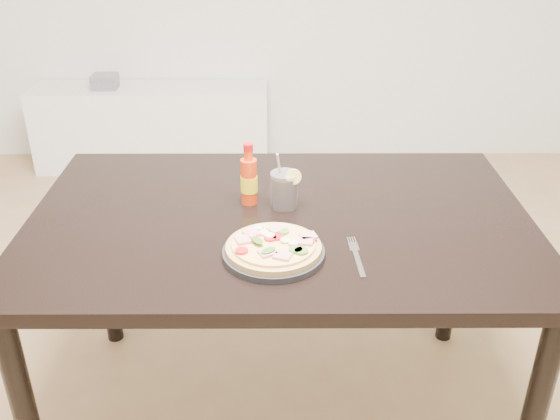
{
  "coord_description": "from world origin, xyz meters",
  "views": [
    {
      "loc": [
        -0.04,
        -1.53,
        1.58
      ],
      "look_at": [
        -0.03,
        -0.12,
        0.83
      ],
      "focal_mm": 40.0,
      "sensor_mm": 36.0,
      "label": 1
    }
  ],
  "objects_px": {
    "cola_cup": "(284,190)",
    "media_console": "(153,127)",
    "plate": "(274,253)",
    "pizza": "(274,246)",
    "fork": "(356,255)",
    "dining_table": "(280,241)",
    "hot_sauce_bottle": "(249,180)"
  },
  "relations": [
    {
      "from": "dining_table",
      "to": "pizza",
      "type": "bearing_deg",
      "value": -94.22
    },
    {
      "from": "cola_cup",
      "to": "media_console",
      "type": "bearing_deg",
      "value": 111.26
    },
    {
      "from": "dining_table",
      "to": "hot_sauce_bottle",
      "type": "xyz_separation_m",
      "value": [
        -0.09,
        0.08,
        0.16
      ]
    },
    {
      "from": "cola_cup",
      "to": "media_console",
      "type": "xyz_separation_m",
      "value": [
        -0.78,
        2.01,
        -0.55
      ]
    },
    {
      "from": "plate",
      "to": "pizza",
      "type": "xyz_separation_m",
      "value": [
        0.0,
        0.0,
        0.02
      ]
    },
    {
      "from": "dining_table",
      "to": "plate",
      "type": "xyz_separation_m",
      "value": [
        -0.02,
        -0.21,
        0.09
      ]
    },
    {
      "from": "cola_cup",
      "to": "fork",
      "type": "height_order",
      "value": "cola_cup"
    },
    {
      "from": "pizza",
      "to": "hot_sauce_bottle",
      "type": "distance_m",
      "value": 0.3
    },
    {
      "from": "pizza",
      "to": "media_console",
      "type": "height_order",
      "value": "pizza"
    },
    {
      "from": "plate",
      "to": "pizza",
      "type": "height_order",
      "value": "pizza"
    },
    {
      "from": "plate",
      "to": "fork",
      "type": "distance_m",
      "value": 0.21
    },
    {
      "from": "dining_table",
      "to": "plate",
      "type": "height_order",
      "value": "plate"
    },
    {
      "from": "dining_table",
      "to": "fork",
      "type": "distance_m",
      "value": 0.3
    },
    {
      "from": "dining_table",
      "to": "media_console",
      "type": "bearing_deg",
      "value": 110.41
    },
    {
      "from": "pizza",
      "to": "fork",
      "type": "xyz_separation_m",
      "value": [
        0.21,
        -0.0,
        -0.02
      ]
    },
    {
      "from": "hot_sauce_bottle",
      "to": "fork",
      "type": "relative_size",
      "value": 0.97
    },
    {
      "from": "plate",
      "to": "cola_cup",
      "type": "bearing_deg",
      "value": 83.85
    },
    {
      "from": "cola_cup",
      "to": "media_console",
      "type": "height_order",
      "value": "cola_cup"
    },
    {
      "from": "pizza",
      "to": "hot_sauce_bottle",
      "type": "bearing_deg",
      "value": 104.03
    },
    {
      "from": "hot_sauce_bottle",
      "to": "fork",
      "type": "height_order",
      "value": "hot_sauce_bottle"
    },
    {
      "from": "cola_cup",
      "to": "fork",
      "type": "xyz_separation_m",
      "value": [
        0.18,
        -0.27,
        -0.05
      ]
    },
    {
      "from": "dining_table",
      "to": "pizza",
      "type": "distance_m",
      "value": 0.24
    },
    {
      "from": "hot_sauce_bottle",
      "to": "media_console",
      "type": "relative_size",
      "value": 0.13
    },
    {
      "from": "pizza",
      "to": "dining_table",
      "type": "bearing_deg",
      "value": 85.78
    },
    {
      "from": "plate",
      "to": "cola_cup",
      "type": "xyz_separation_m",
      "value": [
        0.03,
        0.27,
        0.04
      ]
    },
    {
      "from": "media_console",
      "to": "hot_sauce_bottle",
      "type": "bearing_deg",
      "value": -71.1
    },
    {
      "from": "cola_cup",
      "to": "fork",
      "type": "relative_size",
      "value": 0.92
    },
    {
      "from": "pizza",
      "to": "fork",
      "type": "height_order",
      "value": "pizza"
    },
    {
      "from": "media_console",
      "to": "dining_table",
      "type": "bearing_deg",
      "value": -69.59
    },
    {
      "from": "dining_table",
      "to": "pizza",
      "type": "relative_size",
      "value": 5.88
    },
    {
      "from": "media_console",
      "to": "plate",
      "type": "bearing_deg",
      "value": -71.73
    },
    {
      "from": "pizza",
      "to": "cola_cup",
      "type": "distance_m",
      "value": 0.27
    }
  ]
}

